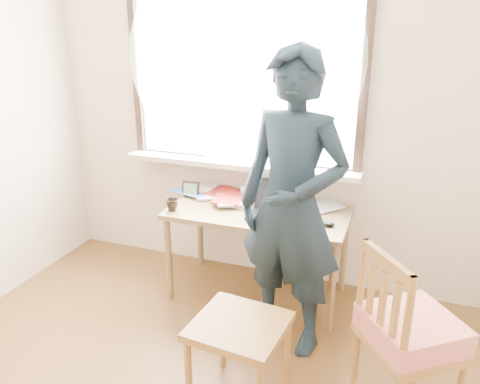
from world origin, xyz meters
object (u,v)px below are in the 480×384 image
(laptop, at_px, (275,207))
(side_chair, at_px, (408,332))
(desk, at_px, (258,220))
(mug_dark, at_px, (172,205))
(person, at_px, (292,206))
(work_chair, at_px, (239,335))
(mug_white, at_px, (249,191))

(laptop, distance_m, side_chair, 1.24)
(desk, bearing_deg, mug_dark, -160.31)
(laptop, relative_size, person, 0.18)
(laptop, xyz_separation_m, work_chair, (0.09, -0.99, -0.34))
(side_chair, xyz_separation_m, person, (-0.71, 0.39, 0.43))
(laptop, bearing_deg, mug_white, 137.51)
(desk, xyz_separation_m, laptop, (0.13, -0.03, 0.13))
(person, bearing_deg, mug_white, 139.84)
(laptop, xyz_separation_m, person, (0.21, -0.41, 0.19))
(mug_white, height_order, side_chair, side_chair)
(mug_white, xyz_separation_m, work_chair, (0.38, -1.25, -0.33))
(mug_dark, xyz_separation_m, work_chair, (0.81, -0.82, -0.32))
(desk, distance_m, side_chair, 1.35)
(mug_dark, bearing_deg, desk, 19.69)
(work_chair, distance_m, person, 0.80)
(side_chair, distance_m, person, 0.92)
(mug_white, relative_size, side_chair, 0.14)
(person, bearing_deg, mug_dark, 179.37)
(desk, height_order, side_chair, side_chair)
(work_chair, bearing_deg, desk, 102.60)
(mug_white, distance_m, work_chair, 1.35)
(laptop, distance_m, work_chair, 1.05)
(person, bearing_deg, work_chair, -87.80)
(desk, distance_m, work_chair, 1.07)
(mug_dark, height_order, side_chair, side_chair)
(work_chair, bearing_deg, mug_white, 106.75)
(desk, relative_size, person, 0.69)
(desk, height_order, work_chair, desk)
(laptop, bearing_deg, person, -62.63)
(desk, distance_m, person, 0.64)
(mug_dark, bearing_deg, work_chair, -45.30)
(mug_white, xyz_separation_m, person, (0.49, -0.66, 0.19))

